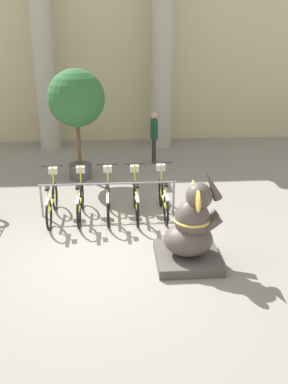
# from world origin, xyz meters

# --- Properties ---
(ground_plane) EXTENTS (60.00, 60.00, 0.00)m
(ground_plane) POSITION_xyz_m (0.00, 0.00, 0.00)
(ground_plane) COLOR gray
(building_facade) EXTENTS (20.00, 0.20, 6.00)m
(building_facade) POSITION_xyz_m (0.00, 8.60, 3.00)
(building_facade) COLOR #C6B78E
(building_facade) RESTS_ON ground_plane
(column_left) EXTENTS (0.89, 0.89, 5.16)m
(column_left) POSITION_xyz_m (-1.92, 7.60, 2.62)
(column_left) COLOR #ADA899
(column_left) RESTS_ON ground_plane
(column_right) EXTENTS (0.89, 0.89, 5.16)m
(column_right) POSITION_xyz_m (1.92, 7.60, 2.62)
(column_right) COLOR #ADA899
(column_right) RESTS_ON ground_plane
(bike_rack) EXTENTS (3.09, 0.05, 0.77)m
(bike_rack) POSITION_xyz_m (0.10, 1.95, 0.59)
(bike_rack) COLOR gray
(bike_rack) RESTS_ON ground_plane
(bicycle_0) EXTENTS (0.48, 1.70, 1.10)m
(bicycle_0) POSITION_xyz_m (-1.14, 1.82, 0.41)
(bicycle_0) COLOR black
(bicycle_0) RESTS_ON ground_plane
(bicycle_1) EXTENTS (0.48, 1.70, 1.10)m
(bicycle_1) POSITION_xyz_m (-0.52, 1.85, 0.41)
(bicycle_1) COLOR black
(bicycle_1) RESTS_ON ground_plane
(bicycle_2) EXTENTS (0.48, 1.70, 1.10)m
(bicycle_2) POSITION_xyz_m (0.10, 1.85, 0.41)
(bicycle_2) COLOR black
(bicycle_2) RESTS_ON ground_plane
(bicycle_3) EXTENTS (0.48, 1.70, 1.10)m
(bicycle_3) POSITION_xyz_m (0.73, 1.84, 0.41)
(bicycle_3) COLOR black
(bicycle_3) RESTS_ON ground_plane
(bicycle_4) EXTENTS (0.48, 1.70, 1.10)m
(bicycle_4) POSITION_xyz_m (1.35, 1.87, 0.41)
(bicycle_4) COLOR black
(bicycle_4) RESTS_ON ground_plane
(elephant_statue) EXTENTS (1.16, 1.16, 1.81)m
(elephant_statue) POSITION_xyz_m (1.60, -0.25, 0.61)
(elephant_statue) COLOR #4C4742
(elephant_statue) RESTS_ON ground_plane
(person_pedestrian) EXTENTS (0.21, 0.47, 1.58)m
(person_pedestrian) POSITION_xyz_m (1.49, 5.69, 0.94)
(person_pedestrian) COLOR #28282D
(person_pedestrian) RESTS_ON ground_plane
(potted_tree) EXTENTS (1.52, 1.52, 3.00)m
(potted_tree) POSITION_xyz_m (-0.70, 4.45, 2.15)
(potted_tree) COLOR #4C4C4C
(potted_tree) RESTS_ON ground_plane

